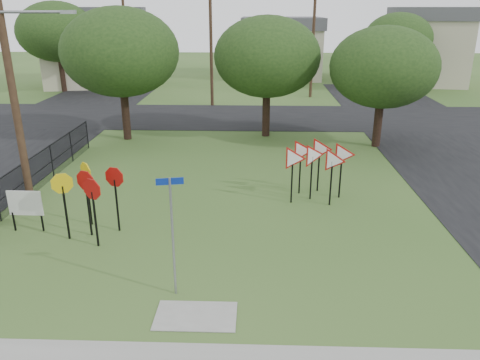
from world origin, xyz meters
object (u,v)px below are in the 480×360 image
yield_sign_cluster (317,157)px  info_board (25,204)px  street_name_sign (172,230)px  stop_sign_cluster (89,187)px

yield_sign_cluster → info_board: 10.58m
street_name_sign → yield_sign_cluster: street_name_sign is taller
street_name_sign → stop_sign_cluster: size_ratio=1.43×
stop_sign_cluster → info_board: stop_sign_cluster is taller
yield_sign_cluster → info_board: size_ratio=2.03×
yield_sign_cluster → street_name_sign: bearing=-123.1°
street_name_sign → stop_sign_cluster: (-3.29, 3.32, -0.14)m
stop_sign_cluster → info_board: size_ratio=1.57×
street_name_sign → info_board: 6.67m
street_name_sign → stop_sign_cluster: street_name_sign is taller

